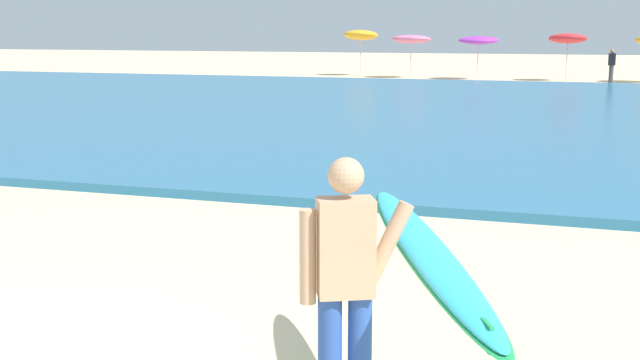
% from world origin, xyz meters
% --- Properties ---
extents(sea, '(120.00, 28.00, 0.14)m').
position_xyz_m(sea, '(0.00, 19.98, 0.07)').
color(sea, teal).
rests_on(sea, ground).
extents(surfer_with_board, '(1.54, 2.72, 1.73)m').
position_xyz_m(surfer_with_board, '(2.99, 0.04, 1.04)').
color(surfer_with_board, '#284CA3').
rests_on(surfer_with_board, ground).
extents(beach_umbrella_0, '(1.82, 1.87, 2.49)m').
position_xyz_m(beach_umbrella_0, '(-7.95, 38.20, 2.14)').
color(beach_umbrella_0, beige).
rests_on(beach_umbrella_0, ground).
extents(beach_umbrella_1, '(2.00, 2.02, 2.23)m').
position_xyz_m(beach_umbrella_1, '(-4.96, 37.00, 1.95)').
color(beach_umbrella_1, beige).
rests_on(beach_umbrella_1, ground).
extents(beach_umbrella_2, '(1.94, 1.95, 2.15)m').
position_xyz_m(beach_umbrella_2, '(-1.53, 36.68, 1.92)').
color(beach_umbrella_2, beige).
rests_on(beach_umbrella_2, ground).
extents(beach_umbrella_3, '(1.79, 1.83, 2.34)m').
position_xyz_m(beach_umbrella_3, '(2.67, 36.86, 2.02)').
color(beach_umbrella_3, beige).
rests_on(beach_umbrella_3, ground).
extents(beachgoer_near_row_mid, '(0.32, 0.20, 1.58)m').
position_xyz_m(beachgoer_near_row_mid, '(4.69, 35.38, 0.84)').
color(beachgoer_near_row_mid, '#383842').
rests_on(beachgoer_near_row_mid, ground).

